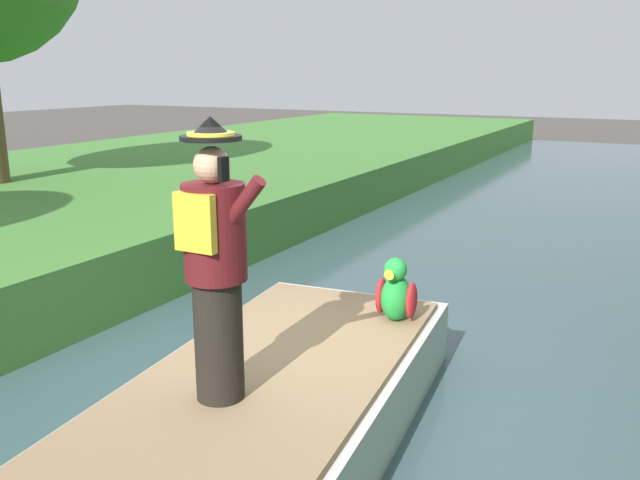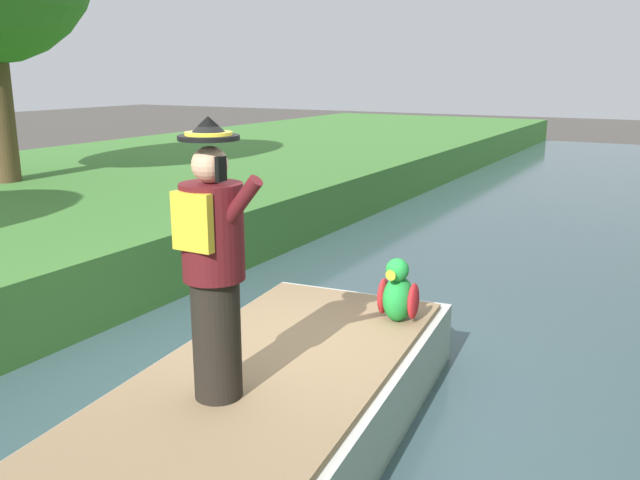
{
  "view_description": "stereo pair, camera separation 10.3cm",
  "coord_description": "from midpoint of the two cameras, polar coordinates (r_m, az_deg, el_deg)",
  "views": [
    {
      "loc": [
        2.43,
        -4.29,
        2.82
      ],
      "look_at": [
        0.18,
        -0.05,
        1.61
      ],
      "focal_mm": 37.62,
      "sensor_mm": 36.0,
      "label": 1
    },
    {
      "loc": [
        2.52,
        -4.25,
        2.82
      ],
      "look_at": [
        0.18,
        -0.05,
        1.61
      ],
      "focal_mm": 37.62,
      "sensor_mm": 36.0,
      "label": 2
    }
  ],
  "objects": [
    {
      "name": "boat",
      "position": [
        5.09,
        -5.07,
        -14.27
      ],
      "size": [
        2.24,
        4.37,
        0.61
      ],
      "color": "silver",
      "rests_on": "canal_water"
    },
    {
      "name": "person_pirate",
      "position": [
        4.31,
        -9.54,
        -2.01
      ],
      "size": [
        0.61,
        0.42,
        1.85
      ],
      "rotation": [
        0.0,
        0.0,
        0.02
      ],
      "color": "black",
      "rests_on": "boat"
    },
    {
      "name": "canal_water",
      "position": [
        5.66,
        -1.93,
        -15.15
      ],
      "size": [
        5.61,
        48.0,
        0.1
      ],
      "primitive_type": "cube",
      "color": "#3D565B",
      "rests_on": "ground"
    },
    {
      "name": "parrot_plush",
      "position": [
        5.85,
        5.98,
        -4.54
      ],
      "size": [
        0.36,
        0.34,
        0.57
      ],
      "color": "green",
      "rests_on": "boat"
    },
    {
      "name": "ground_plane",
      "position": [
        5.69,
        -1.93,
        -15.59
      ],
      "size": [
        80.0,
        80.0,
        0.0
      ],
      "primitive_type": "plane",
      "color": "#4C4742"
    }
  ]
}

